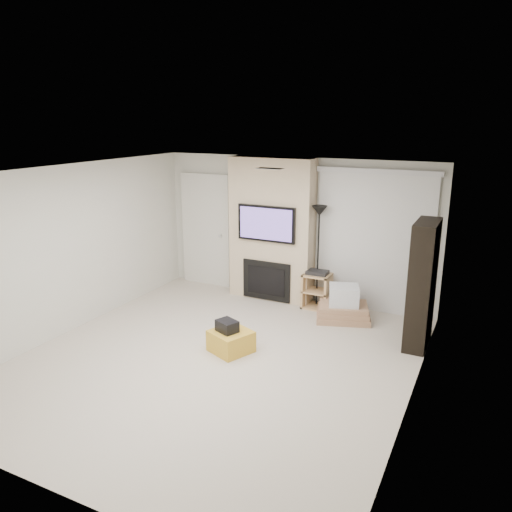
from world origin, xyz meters
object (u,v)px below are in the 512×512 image
at_px(av_stand, 317,288).
at_px(box_stack, 343,307).
at_px(ottoman, 231,341).
at_px(bookshelf, 422,285).
at_px(floor_lamp, 319,228).

xyz_separation_m(av_stand, box_stack, (0.56, -0.30, -0.13)).
bearing_deg(ottoman, box_stack, 59.15).
bearing_deg(bookshelf, ottoman, -148.97).
bearing_deg(av_stand, ottoman, -103.78).
xyz_separation_m(ottoman, floor_lamp, (0.48, 2.19, 1.23)).
bearing_deg(floor_lamp, av_stand, -71.33).
distance_m(floor_lamp, box_stack, 1.36).
bearing_deg(floor_lamp, ottoman, -102.41).
relative_size(floor_lamp, av_stand, 2.65).
xyz_separation_m(box_stack, bookshelf, (1.22, -0.42, 0.69)).
xyz_separation_m(floor_lamp, bookshelf, (1.81, -0.81, -0.48)).
xyz_separation_m(ottoman, av_stand, (0.51, 2.10, 0.20)).
relative_size(box_stack, bookshelf, 0.56).
bearing_deg(box_stack, bookshelf, -18.87).
relative_size(floor_lamp, bookshelf, 0.97).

